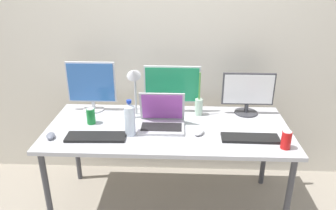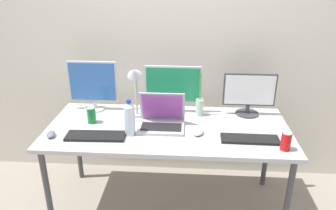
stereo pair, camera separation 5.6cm
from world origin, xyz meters
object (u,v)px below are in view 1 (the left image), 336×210
work_desk (168,133)px  bamboo_vase (199,106)px  mouse_by_keyboard (199,132)px  keyboard_main (96,137)px  monitor_right (248,93)px  water_bottle (130,119)px  mouse_by_laptop (51,136)px  monitor_left (91,85)px  desk_lamp (134,83)px  laptop_silver (162,119)px  monitor_center (172,88)px  soda_can_by_laptop (286,140)px  soda_can_near_keyboard (91,116)px  keyboard_aux (250,138)px

work_desk → bamboo_vase: bamboo_vase is taller
mouse_by_keyboard → bamboo_vase: (0.01, 0.34, 0.06)m
mouse_by_keyboard → bamboo_vase: bamboo_vase is taller
work_desk → keyboard_main: bearing=-158.5°
monitor_right → mouse_by_keyboard: (-0.41, -0.38, -0.17)m
work_desk → water_bottle: water_bottle is taller
keyboard_main → bamboo_vase: (0.74, 0.43, 0.07)m
keyboard_main → mouse_by_laptop: 0.32m
monitor_left → desk_lamp: desk_lamp is taller
laptop_silver → keyboard_main: bearing=-155.8°
work_desk → monitor_center: 0.39m
monitor_center → soda_can_by_laptop: 0.97m
mouse_by_laptop → soda_can_near_keyboard: size_ratio=0.79×
monitor_right → mouse_by_laptop: bearing=-161.7°
monitor_right → soda_can_near_keyboard: monitor_right is taller
monitor_right → bamboo_vase: size_ratio=1.16×
monitor_center → laptop_silver: monitor_center is taller
monitor_right → keyboard_aux: bearing=-96.3°
soda_can_near_keyboard → bamboo_vase: bearing=13.2°
work_desk → keyboard_aux: (0.59, -0.17, 0.07)m
monitor_right → keyboard_main: monitor_right is taller
monitor_left → mouse_by_keyboard: (0.87, -0.40, -0.20)m
keyboard_main → water_bottle: (0.24, 0.06, 0.11)m
monitor_center → keyboard_aux: (0.56, -0.46, -0.20)m
monitor_right → bamboo_vase: (-0.39, -0.04, -0.10)m
monitor_center → keyboard_aux: 0.75m
mouse_by_keyboard → soda_can_near_keyboard: soda_can_near_keyboard is taller
mouse_by_laptop → monitor_right: bearing=1.6°
monitor_right → water_bottle: bearing=-155.7°
mouse_by_laptop → soda_can_by_laptop: soda_can_by_laptop is taller
soda_can_by_laptop → laptop_silver: bearing=161.2°
keyboard_main → desk_lamp: desk_lamp is taller
work_desk → mouse_by_laptop: mouse_by_laptop is taller
work_desk → water_bottle: 0.35m
keyboard_aux → desk_lamp: (-0.85, 0.32, 0.29)m
work_desk → soda_can_by_laptop: size_ratio=14.50×
water_bottle → desk_lamp: bearing=90.0°
monitor_right → bamboo_vase: 0.41m
monitor_left → soda_can_by_laptop: monitor_left is taller
work_desk → water_bottle: size_ratio=6.80×
soda_can_near_keyboard → monitor_center: bearing=22.2°
mouse_by_laptop → water_bottle: 0.57m
laptop_silver → soda_can_by_laptop: 0.89m
soda_can_near_keyboard → keyboard_main: bearing=-68.4°
soda_can_by_laptop → monitor_left: bearing=158.4°
water_bottle → soda_can_near_keyboard: water_bottle is taller
work_desk → keyboard_aux: bearing=-16.3°
work_desk → mouse_by_keyboard: 0.26m
work_desk → mouse_by_laptop: size_ratio=18.45×
keyboard_aux → bamboo_vase: bamboo_vase is taller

